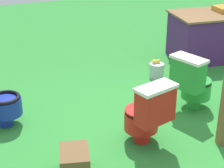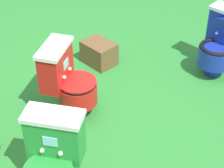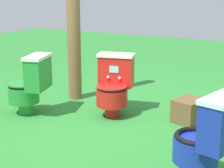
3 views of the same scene
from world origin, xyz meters
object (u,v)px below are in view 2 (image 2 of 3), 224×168
Objects in this scene: toilet_green at (52,161)px; small_crate at (99,53)px; toilet_blue at (221,42)px; toilet_red at (68,81)px.

toilet_green is 2.01× the size of small_crate.
toilet_blue is at bearing 113.61° from small_crate.
toilet_blue is at bearing -121.37° from toilet_green.
toilet_green is 1.00m from toilet_red.
toilet_green is 2.34m from toilet_blue.
toilet_red is at bearing -79.56° from toilet_green.
toilet_blue reaches higher than small_crate.
toilet_red is 2.01× the size of small_crate.
toilet_green is 1.00× the size of toilet_blue.
toilet_red is (-0.88, -0.48, 0.00)m from toilet_green.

